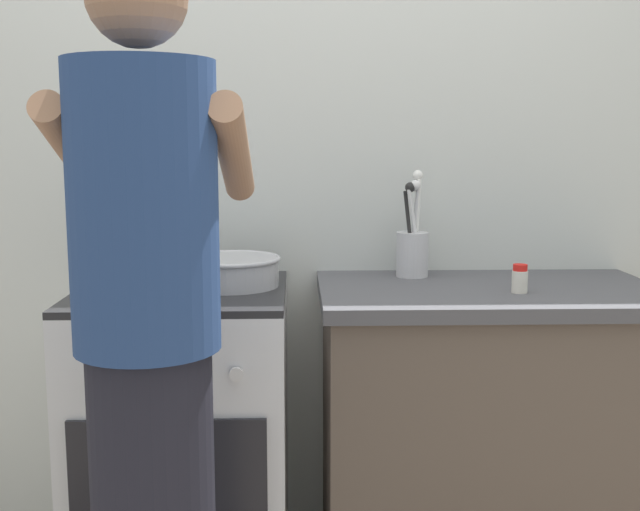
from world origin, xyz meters
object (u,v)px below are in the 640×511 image
at_px(mixing_bowl, 231,270).
at_px(person, 150,366).
at_px(utensil_crock, 413,247).
at_px(stove_range, 185,438).
at_px(pot, 129,273).
at_px(spice_bottle, 520,279).

xyz_separation_m(mixing_bowl, person, (-0.11, -0.67, -0.09)).
height_order(mixing_bowl, utensil_crock, utensil_crock).
bearing_deg(stove_range, mixing_bowl, 16.03).
bearing_deg(pot, person, -74.47).
distance_m(spice_bottle, person, 1.09).
height_order(spice_bottle, person, person).
relative_size(stove_range, pot, 3.65).
bearing_deg(person, spice_bottle, 30.56).
bearing_deg(pot, stove_range, 13.11).
xyz_separation_m(pot, utensil_crock, (0.84, 0.22, 0.04)).
bearing_deg(utensil_crock, stove_range, -165.00).
distance_m(stove_range, utensil_crock, 0.90).
height_order(stove_range, person, person).
xyz_separation_m(stove_range, utensil_crock, (0.70, 0.19, 0.54)).
bearing_deg(utensil_crock, pot, -165.32).
height_order(mixing_bowl, person, person).
height_order(utensil_crock, person, person).
relative_size(stove_range, person, 0.53).
distance_m(utensil_crock, person, 1.07).
distance_m(mixing_bowl, spice_bottle, 0.83).
distance_m(stove_range, spice_bottle, 1.08).
bearing_deg(pot, utensil_crock, 14.68).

